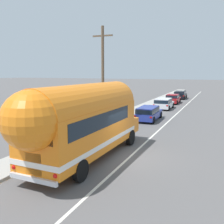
# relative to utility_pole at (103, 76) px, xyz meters

# --- Properties ---
(ground_plane) EXTENTS (300.00, 300.00, 0.00)m
(ground_plane) POSITION_rel_utility_pole_xyz_m (4.85, -6.70, -4.42)
(ground_plane) COLOR #565454
(lane_markings) EXTENTS (4.12, 80.00, 0.01)m
(lane_markings) POSITION_rel_utility_pole_xyz_m (3.01, 5.30, -4.42)
(lane_markings) COLOR silver
(lane_markings) RESTS_ON ground
(sidewalk_slab) EXTENTS (2.07, 90.00, 0.15)m
(sidewalk_slab) POSITION_rel_utility_pole_xyz_m (-0.17, 3.30, -4.35)
(sidewalk_slab) COLOR #9E9B93
(sidewalk_slab) RESTS_ON ground
(utility_pole) EXTENTS (1.80, 0.24, 8.50)m
(utility_pole) POSITION_rel_utility_pole_xyz_m (0.00, 0.00, 0.00)
(utility_pole) COLOR brown
(utility_pole) RESTS_ON ground
(painted_bus) EXTENTS (2.77, 10.70, 4.12)m
(painted_bus) POSITION_rel_utility_pole_xyz_m (2.83, -8.42, -2.12)
(painted_bus) COLOR orange
(painted_bus) RESTS_ON ground
(car_lead) EXTENTS (1.94, 4.63, 1.37)m
(car_lead) POSITION_rel_utility_pole_xyz_m (2.91, 4.26, -3.64)
(car_lead) COLOR navy
(car_lead) RESTS_ON ground
(car_second) EXTENTS (2.04, 4.35, 1.37)m
(car_second) POSITION_rel_utility_pole_xyz_m (2.64, 12.61, -3.64)
(car_second) COLOR white
(car_second) RESTS_ON ground
(car_third) EXTENTS (1.97, 4.47, 1.37)m
(car_third) POSITION_rel_utility_pole_xyz_m (2.65, 19.01, -3.69)
(car_third) COLOR #A5191E
(car_third) RESTS_ON ground
(car_fourth) EXTENTS (2.06, 4.50, 1.37)m
(car_fourth) POSITION_rel_utility_pole_xyz_m (2.71, 26.15, -3.64)
(car_fourth) COLOR black
(car_fourth) RESTS_ON ground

